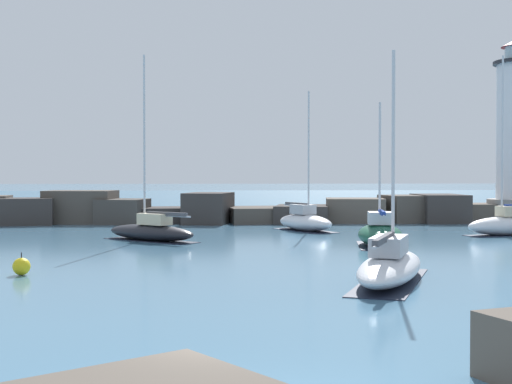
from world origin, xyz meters
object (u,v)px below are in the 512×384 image
sailboat_moored_2 (305,221)px  sailboat_moored_7 (151,230)px  sailboat_moored_4 (390,265)px  mooring_buoy_orange_near (21,266)px  sailboat_moored_1 (380,233)px  sailboat_moored_5 (508,224)px

sailboat_moored_2 → sailboat_moored_7: 11.76m
sailboat_moored_4 → mooring_buoy_orange_near: 13.52m
sailboat_moored_1 → sailboat_moored_4: size_ratio=0.93×
sailboat_moored_7 → sailboat_moored_4: bearing=-60.8°
sailboat_moored_2 → mooring_buoy_orange_near: sailboat_moored_2 is taller
sailboat_moored_5 → mooring_buoy_orange_near: bearing=-149.0°
sailboat_moored_2 → sailboat_moored_4: bearing=-91.5°
sailboat_moored_7 → mooring_buoy_orange_near: bearing=-106.2°
sailboat_moored_5 → sailboat_moored_7: sailboat_moored_5 is taller
sailboat_moored_2 → sailboat_moored_4: sailboat_moored_2 is taller
sailboat_moored_4 → sailboat_moored_1: bearing=76.7°
sailboat_moored_1 → mooring_buoy_orange_near: sailboat_moored_1 is taller
sailboat_moored_1 → sailboat_moored_7: sailboat_moored_7 is taller
mooring_buoy_orange_near → sailboat_moored_5: bearing=31.0°
sailboat_moored_5 → mooring_buoy_orange_near: (-25.79, -15.51, -0.39)m
sailboat_moored_5 → mooring_buoy_orange_near: size_ratio=13.03×
sailboat_moored_7 → sailboat_moored_1: bearing=-18.8°
sailboat_moored_7 → mooring_buoy_orange_near: sailboat_moored_7 is taller
sailboat_moored_4 → sailboat_moored_7: bearing=119.2°
sailboat_moored_1 → sailboat_moored_5: size_ratio=0.68×
sailboat_moored_2 → mooring_buoy_orange_near: bearing=-124.4°
sailboat_moored_7 → mooring_buoy_orange_near: 14.23m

